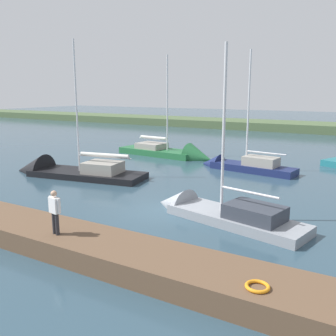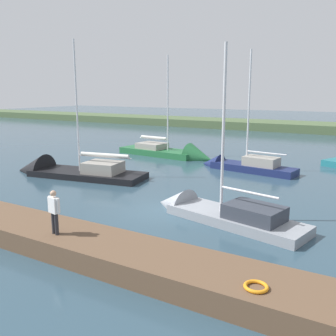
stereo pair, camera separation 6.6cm
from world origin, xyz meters
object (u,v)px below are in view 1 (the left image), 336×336
at_px(sailboat_mid_channel, 241,167).
at_px(person_on_dock, 55,210).
at_px(sailboat_outer_mooring, 175,155).
at_px(sailboat_near_dock, 62,173).
at_px(life_ring_buoy, 257,286).
at_px(sailboat_behind_pier, 212,214).

height_order(sailboat_mid_channel, person_on_dock, sailboat_mid_channel).
distance_m(sailboat_outer_mooring, sailboat_mid_channel, 7.41).
height_order(sailboat_mid_channel, sailboat_near_dock, sailboat_near_dock).
bearing_deg(life_ring_buoy, sailboat_outer_mooring, -55.72).
height_order(sailboat_mid_channel, sailboat_behind_pier, sailboat_mid_channel).
distance_m(sailboat_outer_mooring, person_on_dock, 20.90).
bearing_deg(person_on_dock, sailboat_near_dock, 56.09).
bearing_deg(sailboat_behind_pier, sailboat_mid_channel, -64.56).
height_order(life_ring_buoy, person_on_dock, person_on_dock).
relative_size(sailboat_outer_mooring, sailboat_mid_channel, 1.06).
relative_size(sailboat_outer_mooring, sailboat_behind_pier, 1.14).
xyz_separation_m(sailboat_near_dock, person_on_dock, (-9.49, 9.47, 1.53)).
distance_m(sailboat_behind_pier, sailboat_near_dock, 13.13).
height_order(life_ring_buoy, sailboat_outer_mooring, sailboat_outer_mooring).
height_order(sailboat_behind_pier, sailboat_near_dock, sailboat_near_dock).
height_order(sailboat_near_dock, person_on_dock, sailboat_near_dock).
bearing_deg(person_on_dock, sailboat_outer_mooring, 28.28).
bearing_deg(sailboat_near_dock, sailboat_mid_channel, -151.75).
bearing_deg(sailboat_mid_channel, sailboat_near_dock, 46.06).
bearing_deg(life_ring_buoy, sailboat_mid_channel, -69.38).
bearing_deg(sailboat_mid_channel, sailboat_outer_mooring, -10.91).
relative_size(life_ring_buoy, sailboat_near_dock, 0.06).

